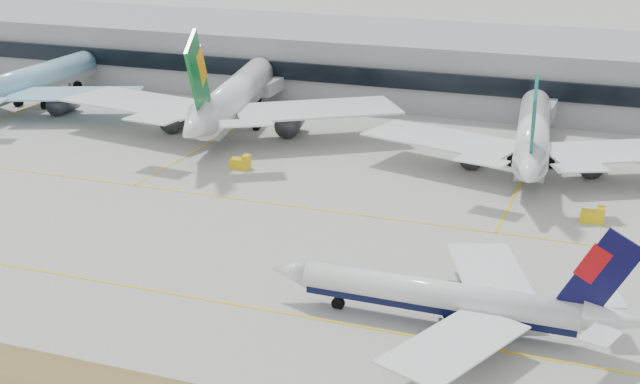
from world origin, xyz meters
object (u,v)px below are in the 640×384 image
at_px(taxiing_airliner, 452,299).
at_px(widebody_eva, 234,98).
at_px(widebody_cathay, 533,137).
at_px(widebody_korean, 27,83).
at_px(terminal, 424,64).

relative_size(taxiing_airliner, widebody_eva, 0.64).
distance_m(taxiing_airliner, widebody_eva, 93.37).
height_order(taxiing_airliner, widebody_cathay, widebody_cathay).
distance_m(widebody_korean, widebody_cathay, 114.24).
bearing_deg(terminal, widebody_cathay, -56.89).
xyz_separation_m(widebody_korean, widebody_cathay, (114.12, -5.17, -0.05)).
xyz_separation_m(widebody_cathay, terminal, (-33.07, 50.71, 1.67)).
bearing_deg(widebody_cathay, taxiing_airliner, 173.52).
height_order(widebody_korean, terminal, widebody_korean).
bearing_deg(widebody_eva, terminal, -43.38).
distance_m(taxiing_airliner, widebody_korean, 134.25).
relative_size(widebody_korean, widebody_cathay, 1.01).
relative_size(taxiing_airliner, widebody_cathay, 0.73).
distance_m(widebody_korean, terminal, 92.99).
bearing_deg(taxiing_airliner, widebody_korean, -31.33).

